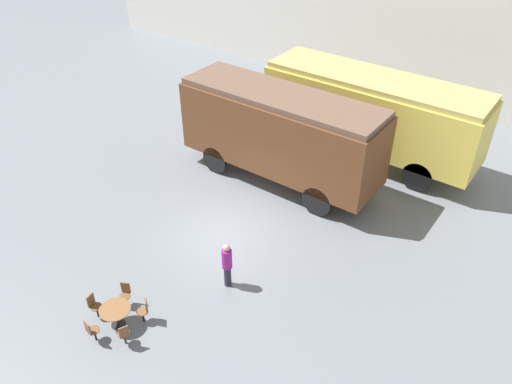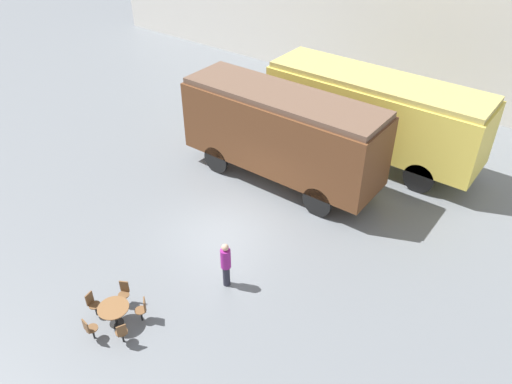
{
  "view_description": "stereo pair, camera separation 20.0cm",
  "coord_description": "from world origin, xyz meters",
  "px_view_note": "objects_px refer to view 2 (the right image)",
  "views": [
    {
      "loc": [
        9.62,
        -11.0,
        12.19
      ],
      "look_at": [
        0.83,
        1.0,
        1.6
      ],
      "focal_mm": 35.0,
      "sensor_mm": 36.0,
      "label": 1
    },
    {
      "loc": [
        9.78,
        -10.88,
        12.19
      ],
      "look_at": [
        0.83,
        1.0,
        1.6
      ],
      "focal_mm": 35.0,
      "sensor_mm": 36.0,
      "label": 2
    }
  ],
  "objects_px": {
    "passenger_coach_wooden": "(282,131)",
    "cafe_table_near": "(114,311)",
    "cafe_chair_0": "(122,332)",
    "visitor_person": "(226,263)",
    "passenger_coach_vintage": "(374,111)"
  },
  "relations": [
    {
      "from": "passenger_coach_vintage",
      "to": "visitor_person",
      "type": "bearing_deg",
      "value": -90.07
    },
    {
      "from": "cafe_table_near",
      "to": "visitor_person",
      "type": "xyz_separation_m",
      "value": [
        1.65,
        3.31,
        0.38
      ]
    },
    {
      "from": "passenger_coach_wooden",
      "to": "cafe_chair_0",
      "type": "height_order",
      "value": "passenger_coach_wooden"
    },
    {
      "from": "passenger_coach_wooden",
      "to": "cafe_chair_0",
      "type": "relative_size",
      "value": 9.91
    },
    {
      "from": "cafe_chair_0",
      "to": "visitor_person",
      "type": "height_order",
      "value": "visitor_person"
    },
    {
      "from": "passenger_coach_vintage",
      "to": "cafe_table_near",
      "type": "distance_m",
      "value": 13.79
    },
    {
      "from": "passenger_coach_wooden",
      "to": "cafe_table_near",
      "type": "distance_m",
      "value": 9.76
    },
    {
      "from": "passenger_coach_wooden",
      "to": "cafe_chair_0",
      "type": "distance_m",
      "value": 10.19
    },
    {
      "from": "passenger_coach_wooden",
      "to": "cafe_chair_0",
      "type": "bearing_deg",
      "value": -82.59
    },
    {
      "from": "cafe_chair_0",
      "to": "visitor_person",
      "type": "distance_m",
      "value": 3.8
    },
    {
      "from": "cafe_chair_0",
      "to": "passenger_coach_vintage",
      "type": "bearing_deg",
      "value": -68.53
    },
    {
      "from": "passenger_coach_wooden",
      "to": "visitor_person",
      "type": "bearing_deg",
      "value": -70.86
    },
    {
      "from": "passenger_coach_wooden",
      "to": "cafe_table_near",
      "type": "relative_size",
      "value": 9.12
    },
    {
      "from": "passenger_coach_wooden",
      "to": "cafe_table_near",
      "type": "xyz_separation_m",
      "value": [
        0.53,
        -9.57,
        -1.81
      ]
    },
    {
      "from": "visitor_person",
      "to": "cafe_table_near",
      "type": "bearing_deg",
      "value": -116.47
    }
  ]
}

